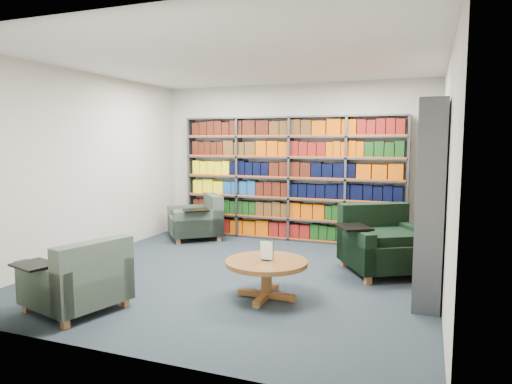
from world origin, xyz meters
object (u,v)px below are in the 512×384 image
(chair_teal_left, at_px, (199,221))
(coffee_table, at_px, (266,268))
(chair_teal_front, at_px, (80,282))
(chair_green_right, at_px, (381,245))

(chair_teal_left, xyz_separation_m, coffee_table, (2.23, -2.61, 0.03))
(chair_teal_front, relative_size, coffee_table, 1.20)
(chair_teal_left, distance_m, chair_teal_front, 3.72)
(chair_green_right, distance_m, coffee_table, 1.93)
(chair_green_right, xyz_separation_m, coffee_table, (-1.10, -1.58, -0.01))
(chair_green_right, relative_size, chair_teal_front, 1.22)
(chair_teal_left, relative_size, chair_green_right, 0.92)
(chair_green_right, height_order, chair_teal_front, chair_green_right)
(chair_teal_front, bearing_deg, coffee_table, 32.25)
(chair_teal_front, distance_m, coffee_table, 2.00)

